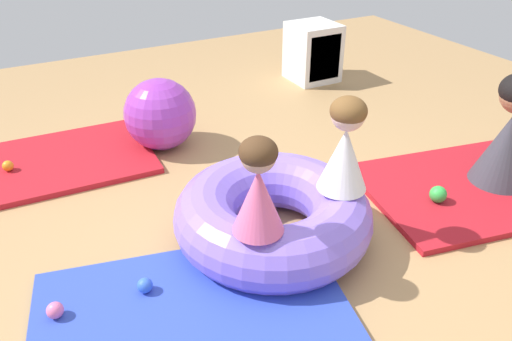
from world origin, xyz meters
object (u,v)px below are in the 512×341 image
at_px(play_ball_pink, 55,311).
at_px(play_ball_blue, 145,285).
at_px(child_in_pink, 258,187).
at_px(play_ball_teal, 247,259).
at_px(child_in_white, 345,146).
at_px(play_ball_orange, 8,166).
at_px(inflatable_cushion, 273,215).
at_px(adult_seated, 511,132).
at_px(play_ball_green, 438,194).
at_px(exercise_ball_large, 160,114).
at_px(storage_cube, 314,53).

relative_size(play_ball_pink, play_ball_blue, 1.03).
height_order(child_in_pink, play_ball_teal, child_in_pink).
height_order(child_in_white, play_ball_orange, child_in_white).
bearing_deg(inflatable_cushion, play_ball_pink, -176.35).
height_order(adult_seated, play_ball_pink, adult_seated).
height_order(child_in_pink, play_ball_orange, child_in_pink).
xyz_separation_m(play_ball_pink, play_ball_orange, (-0.06, 1.55, -0.00)).
xyz_separation_m(child_in_white, play_ball_green, (0.74, -0.04, -0.51)).
height_order(child_in_white, adult_seated, child_in_white).
distance_m(inflatable_cushion, play_ball_blue, 0.79).
xyz_separation_m(play_ball_orange, exercise_ball_large, (1.09, -0.08, 0.19)).
distance_m(play_ball_green, play_ball_blue, 1.85).
bearing_deg(play_ball_pink, play_ball_orange, 92.29).
relative_size(exercise_ball_large, storage_cube, 0.96).
height_order(inflatable_cushion, play_ball_pink, inflatable_cushion).
height_order(adult_seated, play_ball_green, adult_seated).
bearing_deg(inflatable_cushion, play_ball_blue, -172.18).
height_order(inflatable_cushion, child_in_pink, child_in_pink).
xyz_separation_m(inflatable_cushion, play_ball_green, (1.07, -0.19, -0.08)).
relative_size(child_in_pink, adult_seated, 0.66).
bearing_deg(play_ball_green, play_ball_teal, 178.88).
bearing_deg(play_ball_orange, child_in_pink, -60.01).
bearing_deg(inflatable_cushion, child_in_white, -24.98).
relative_size(inflatable_cushion, child_in_white, 2.11).
distance_m(play_ball_teal, exercise_ball_large, 1.58).
relative_size(child_in_white, exercise_ball_large, 0.98).
relative_size(adult_seated, exercise_ball_large, 1.39).
distance_m(inflatable_cushion, play_ball_pink, 1.20).
bearing_deg(play_ball_teal, play_ball_pink, 174.52).
bearing_deg(child_in_white, exercise_ball_large, -144.78).
height_order(child_in_pink, adult_seated, child_in_pink).
distance_m(play_ball_blue, play_ball_orange, 1.66).
xyz_separation_m(play_ball_green, play_ball_pink, (-2.27, 0.12, -0.01)).
bearing_deg(child_in_white, play_ball_teal, -71.68).
bearing_deg(play_ball_pink, exercise_ball_large, 55.23).
relative_size(child_in_white, play_ball_blue, 6.80).
bearing_deg(play_ball_blue, play_ball_green, -2.65).
bearing_deg(storage_cube, play_ball_green, -104.25).
bearing_deg(storage_cube, inflatable_cushion, -128.43).
xyz_separation_m(play_ball_teal, exercise_ball_large, (0.08, 1.57, 0.19)).
distance_m(child_in_white, play_ball_orange, 2.34).
relative_size(inflatable_cushion, play_ball_blue, 14.33).
xyz_separation_m(play_ball_green, play_ball_blue, (-1.85, 0.09, -0.01)).
height_order(play_ball_pink, play_ball_teal, same).
bearing_deg(exercise_ball_large, play_ball_teal, -92.89).
bearing_deg(play_ball_green, inflatable_cushion, 169.83).
bearing_deg(exercise_ball_large, play_ball_orange, 175.81).
distance_m(adult_seated, play_ball_blue, 2.42).
xyz_separation_m(inflatable_cushion, exercise_ball_large, (-0.17, 1.40, 0.10)).
bearing_deg(child_in_pink, play_ball_pink, 148.01).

